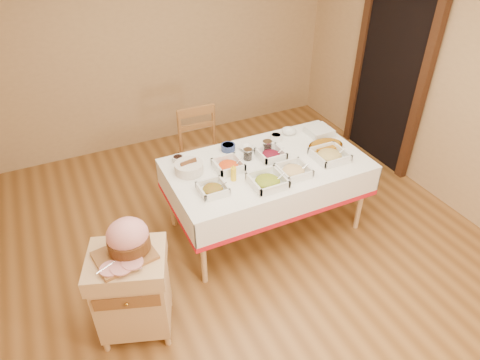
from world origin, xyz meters
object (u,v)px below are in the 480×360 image
dining_chair (203,154)px  plate_stack (319,131)px  dining_table (267,177)px  butcher_cart (132,289)px  brass_platter (326,146)px  preserve_jar_right (267,147)px  preserve_jar_left (248,155)px  ham_on_board (127,240)px  mustard_bottle (233,173)px  bread_basket (189,168)px

dining_chair → plate_stack: size_ratio=4.19×
dining_table → butcher_cart: (-1.46, -0.63, -0.16)m
dining_chair → brass_platter: 1.29m
preserve_jar_right → brass_platter: bearing=-18.9°
butcher_cart → preserve_jar_left: size_ratio=7.15×
dining_chair → ham_on_board: ham_on_board is taller
preserve_jar_right → plate_stack: bearing=6.2°
preserve_jar_left → brass_platter: bearing=-10.8°
dining_chair → brass_platter: dining_chair is taller
dining_table → mustard_bottle: 0.47m
dining_table → preserve_jar_left: preserve_jar_left is taller
preserve_jar_left → mustard_bottle: bearing=-136.5°
preserve_jar_right → mustard_bottle: bearing=-149.5°
dining_table → preserve_jar_right: bearing=62.0°
bread_basket → dining_table: bearing=-13.6°
butcher_cart → mustard_bottle: mustard_bottle is taller
dining_table → brass_platter: (0.64, -0.01, 0.18)m
preserve_jar_left → preserve_jar_right: bearing=9.8°
bread_basket → butcher_cart: bearing=-133.7°
mustard_bottle → brass_platter: size_ratio=0.44×
mustard_bottle → bread_basket: bearing=137.3°
dining_table → plate_stack: plate_stack is taller
dining_table → preserve_jar_left: (-0.13, 0.14, 0.21)m
preserve_jar_right → dining_table: bearing=-118.0°
preserve_jar_left → brass_platter: preserve_jar_left is taller
butcher_cart → bread_basket: size_ratio=3.01×
ham_on_board → preserve_jar_right: ham_on_board is taller
brass_platter → dining_table: bearing=179.1°
plate_stack → preserve_jar_right: bearing=-173.8°
butcher_cart → preserve_jar_right: bearing=27.4°
ham_on_board → plate_stack: ham_on_board is taller
preserve_jar_left → bread_basket: size_ratio=0.42×
plate_stack → dining_chair: bearing=152.6°
dining_chair → mustard_bottle: dining_chair is taller
preserve_jar_right → mustard_bottle: mustard_bottle is taller
butcher_cart → preserve_jar_right: size_ratio=6.66×
plate_stack → brass_platter: plate_stack is taller
mustard_bottle → bread_basket: size_ratio=0.61×
dining_table → bread_basket: bearing=166.4°
dining_table → preserve_jar_left: bearing=134.2°
butcher_cart → preserve_jar_left: (1.32, 0.76, 0.37)m
dining_chair → ham_on_board: size_ratio=2.39×
ham_on_board → plate_stack: (2.15, 0.84, -0.09)m
mustard_bottle → brass_platter: mustard_bottle is taller
preserve_jar_left → preserve_jar_right: preserve_jar_right is taller
mustard_bottle → bread_basket: 0.41m
preserve_jar_left → butcher_cart: bearing=-150.0°
butcher_cart → preserve_jar_left: bearing=30.0°
plate_stack → brass_platter: bearing=-110.7°
brass_platter → dining_chair: bearing=140.3°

